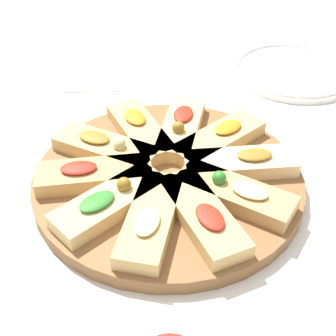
# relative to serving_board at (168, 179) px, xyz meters

# --- Properties ---
(ground_plane) EXTENTS (3.00, 3.00, 0.00)m
(ground_plane) POSITION_rel_serving_board_xyz_m (0.00, 0.00, -0.01)
(ground_plane) COLOR silver
(serving_board) EXTENTS (0.40, 0.40, 0.02)m
(serving_board) POSITION_rel_serving_board_xyz_m (0.00, 0.00, 0.00)
(serving_board) COLOR brown
(serving_board) RESTS_ON ground_plane
(focaccia_slice_0) EXTENTS (0.17, 0.07, 0.04)m
(focaccia_slice_0) POSITION_rel_serving_board_xyz_m (-0.11, 0.01, 0.02)
(focaccia_slice_0) COLOR #DBB775
(focaccia_slice_0) RESTS_ON serving_board
(focaccia_slice_1) EXTENTS (0.17, 0.13, 0.03)m
(focaccia_slice_1) POSITION_rel_serving_board_xyz_m (-0.09, -0.05, 0.02)
(focaccia_slice_1) COLOR tan
(focaccia_slice_1) RESTS_ON serving_board
(focaccia_slice_2) EXTENTS (0.11, 0.17, 0.04)m
(focaccia_slice_2) POSITION_rel_serving_board_xyz_m (-0.04, -0.10, 0.02)
(focaccia_slice_2) COLOR tan
(focaccia_slice_2) RESTS_ON serving_board
(focaccia_slice_3) EXTENTS (0.09, 0.17, 0.03)m
(focaccia_slice_3) POSITION_rel_serving_board_xyz_m (0.03, -0.10, 0.02)
(focaccia_slice_3) COLOR tan
(focaccia_slice_3) RESTS_ON serving_board
(focaccia_slice_4) EXTENTS (0.16, 0.15, 0.04)m
(focaccia_slice_4) POSITION_rel_serving_board_xyz_m (0.08, -0.07, 0.02)
(focaccia_slice_4) COLOR #DBB775
(focaccia_slice_4) RESTS_ON serving_board
(focaccia_slice_5) EXTENTS (0.17, 0.08, 0.03)m
(focaccia_slice_5) POSITION_rel_serving_board_xyz_m (0.11, -0.01, 0.02)
(focaccia_slice_5) COLOR tan
(focaccia_slice_5) RESTS_ON serving_board
(focaccia_slice_6) EXTENTS (0.17, 0.13, 0.03)m
(focaccia_slice_6) POSITION_rel_serving_board_xyz_m (0.09, 0.05, 0.02)
(focaccia_slice_6) COLOR tan
(focaccia_slice_6) RESTS_ON serving_board
(focaccia_slice_7) EXTENTS (0.12, 0.17, 0.04)m
(focaccia_slice_7) POSITION_rel_serving_board_xyz_m (0.05, 0.10, 0.02)
(focaccia_slice_7) COLOR tan
(focaccia_slice_7) RESTS_ON serving_board
(focaccia_slice_8) EXTENTS (0.09, 0.17, 0.03)m
(focaccia_slice_8) POSITION_rel_serving_board_xyz_m (-0.02, 0.11, 0.02)
(focaccia_slice_8) COLOR #E5C689
(focaccia_slice_8) RESTS_ON serving_board
(focaccia_slice_9) EXTENTS (0.16, 0.15, 0.03)m
(focaccia_slice_9) POSITION_rel_serving_board_xyz_m (-0.08, 0.07, 0.02)
(focaccia_slice_9) COLOR tan
(focaccia_slice_9) RESTS_ON serving_board
(plate_left) EXTENTS (0.26, 0.26, 0.02)m
(plate_left) POSITION_rel_serving_board_xyz_m (-0.38, 0.23, -0.00)
(plate_left) COLOR white
(plate_left) RESTS_ON ground_plane
(napkin_stack) EXTENTS (0.15, 0.13, 0.00)m
(napkin_stack) POSITION_rel_serving_board_xyz_m (-0.33, -0.19, -0.01)
(napkin_stack) COLOR white
(napkin_stack) RESTS_ON ground_plane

